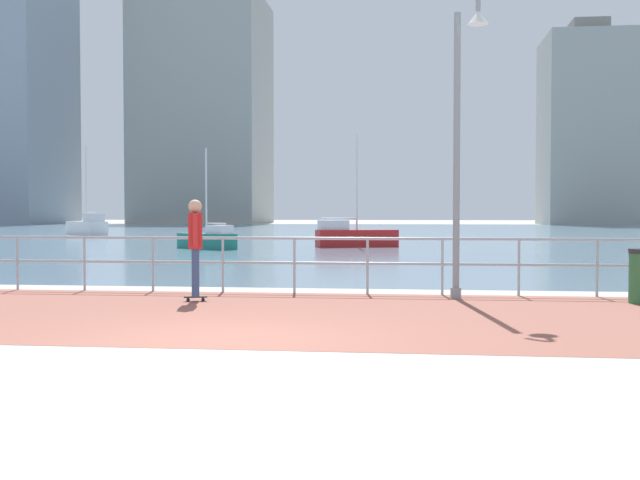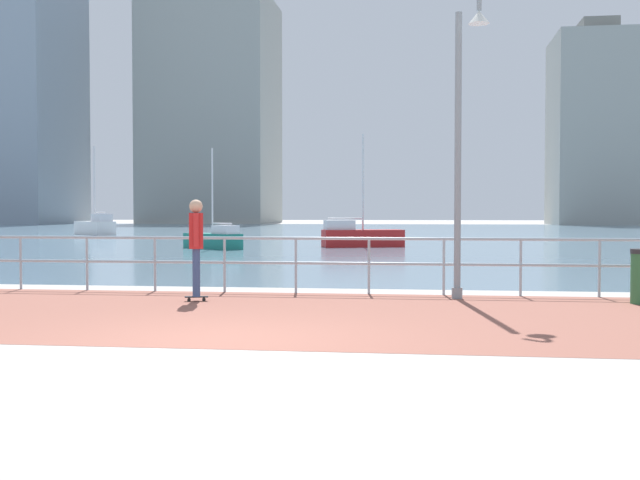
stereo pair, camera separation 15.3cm
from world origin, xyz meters
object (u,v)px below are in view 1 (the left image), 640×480
lamppost (463,122)px  skateboarder (195,240)px  sailboat_white (354,236)px  sailboat_navy (208,239)px  sailboat_blue (87,226)px

lamppost → skateboarder: 5.12m
skateboarder → sailboat_white: bearing=87.3°
lamppost → sailboat_navy: 20.82m
sailboat_navy → sailboat_blue: bearing=125.2°
sailboat_blue → sailboat_navy: bearing=-54.8°
sailboat_blue → sailboat_navy: (13.76, -19.50, -0.18)m
lamppost → sailboat_navy: lamppost is taller
sailboat_white → lamppost: bearing=-80.4°
sailboat_blue → sailboat_white: sailboat_blue is taller
skateboarder → lamppost: bearing=11.1°
sailboat_blue → sailboat_white: 25.91m
skateboarder → sailboat_blue: sailboat_blue is taller
lamppost → sailboat_white: (-3.56, 21.03, -2.66)m
sailboat_blue → sailboat_navy: sailboat_blue is taller
skateboarder → sailboat_blue: size_ratio=0.29×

